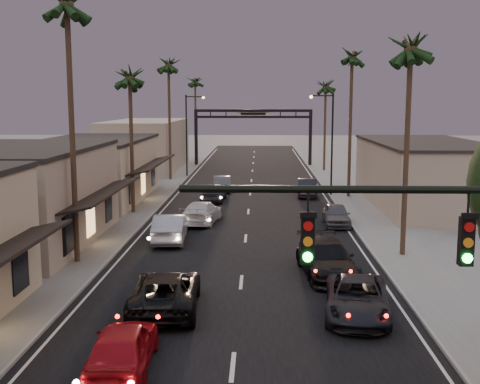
# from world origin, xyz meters

# --- Properties ---
(ground) EXTENTS (200.00, 200.00, 0.00)m
(ground) POSITION_xyz_m (0.00, 40.00, 0.00)
(ground) COLOR slate
(ground) RESTS_ON ground
(road) EXTENTS (14.00, 120.00, 0.02)m
(road) POSITION_xyz_m (0.00, 45.00, 0.00)
(road) COLOR black
(road) RESTS_ON ground
(sidewalk_left) EXTENTS (5.00, 92.00, 0.12)m
(sidewalk_left) POSITION_xyz_m (-9.50, 52.00, 0.06)
(sidewalk_left) COLOR slate
(sidewalk_left) RESTS_ON ground
(sidewalk_right) EXTENTS (5.00, 92.00, 0.12)m
(sidewalk_right) POSITION_xyz_m (9.50, 52.00, 0.06)
(sidewalk_right) COLOR slate
(sidewalk_right) RESTS_ON ground
(storefront_mid) EXTENTS (8.00, 14.00, 5.50)m
(storefront_mid) POSITION_xyz_m (-13.00, 26.00, 2.75)
(storefront_mid) COLOR #A29381
(storefront_mid) RESTS_ON ground
(storefront_far) EXTENTS (8.00, 16.00, 5.00)m
(storefront_far) POSITION_xyz_m (-13.00, 42.00, 2.50)
(storefront_far) COLOR #BFB292
(storefront_far) RESTS_ON ground
(storefront_dist) EXTENTS (8.00, 20.00, 6.00)m
(storefront_dist) POSITION_xyz_m (-13.00, 65.00, 3.00)
(storefront_dist) COLOR #A29381
(storefront_dist) RESTS_ON ground
(building_right) EXTENTS (8.00, 18.00, 5.00)m
(building_right) POSITION_xyz_m (14.00, 40.00, 2.50)
(building_right) COLOR #A29381
(building_right) RESTS_ON ground
(arch) EXTENTS (15.20, 0.40, 7.27)m
(arch) POSITION_xyz_m (0.00, 70.00, 5.53)
(arch) COLOR black
(arch) RESTS_ON ground
(streetlight_right) EXTENTS (2.13, 0.30, 9.00)m
(streetlight_right) POSITION_xyz_m (6.92, 45.00, 5.33)
(streetlight_right) COLOR black
(streetlight_right) RESTS_ON ground
(streetlight_left) EXTENTS (2.13, 0.30, 9.00)m
(streetlight_left) POSITION_xyz_m (-6.92, 58.00, 5.33)
(streetlight_left) COLOR black
(streetlight_left) RESTS_ON ground
(palm_lc) EXTENTS (3.20, 3.20, 12.20)m
(palm_lc) POSITION_xyz_m (-8.60, 36.00, 10.47)
(palm_lc) COLOR #38281C
(palm_lc) RESTS_ON ground
(palm_ld) EXTENTS (3.20, 3.20, 14.20)m
(palm_ld) POSITION_xyz_m (-8.60, 55.00, 12.42)
(palm_ld) COLOR #38281C
(palm_ld) RESTS_ON ground
(palm_ra) EXTENTS (3.20, 3.20, 13.20)m
(palm_ra) POSITION_xyz_m (8.60, 24.00, 11.44)
(palm_ra) COLOR #38281C
(palm_ra) RESTS_ON ground
(palm_rb) EXTENTS (3.20, 3.20, 14.20)m
(palm_rb) POSITION_xyz_m (8.60, 44.00, 12.42)
(palm_rb) COLOR #38281C
(palm_rb) RESTS_ON ground
(palm_rc) EXTENTS (3.20, 3.20, 12.20)m
(palm_rc) POSITION_xyz_m (8.60, 64.00, 10.47)
(palm_rc) COLOR #38281C
(palm_rc) RESTS_ON ground
(palm_far) EXTENTS (3.20, 3.20, 13.20)m
(palm_far) POSITION_xyz_m (-8.30, 78.00, 11.44)
(palm_far) COLOR #38281C
(palm_far) RESTS_ON ground
(oncoming_red) EXTENTS (2.03, 4.65, 1.56)m
(oncoming_red) POSITION_xyz_m (-3.42, 9.66, 0.78)
(oncoming_red) COLOR #9E0B13
(oncoming_red) RESTS_ON ground
(oncoming_pickup) EXTENTS (2.92, 5.81, 1.58)m
(oncoming_pickup) POSITION_xyz_m (-2.93, 15.16, 0.79)
(oncoming_pickup) COLOR black
(oncoming_pickup) RESTS_ON ground
(oncoming_silver) EXTENTS (2.11, 5.22, 1.69)m
(oncoming_silver) POSITION_xyz_m (-4.51, 27.05, 0.84)
(oncoming_silver) COLOR #A5A5AB
(oncoming_silver) RESTS_ON ground
(oncoming_white) EXTENTS (2.79, 5.47, 1.52)m
(oncoming_white) POSITION_xyz_m (-3.15, 32.55, 0.76)
(oncoming_white) COLOR silver
(oncoming_white) RESTS_ON ground
(oncoming_dgrey) EXTENTS (2.14, 4.75, 1.58)m
(oncoming_dgrey) POSITION_xyz_m (-3.01, 41.59, 0.79)
(oncoming_dgrey) COLOR black
(oncoming_dgrey) RESTS_ON ground
(oncoming_grey_far) EXTENTS (1.86, 4.60, 1.48)m
(oncoming_grey_far) POSITION_xyz_m (-2.63, 47.18, 0.74)
(oncoming_grey_far) COLOR #45464A
(oncoming_grey_far) RESTS_ON ground
(curbside_near) EXTENTS (3.09, 5.53, 1.46)m
(curbside_near) POSITION_xyz_m (4.67, 14.72, 0.73)
(curbside_near) COLOR black
(curbside_near) RESTS_ON ground
(curbside_black) EXTENTS (2.92, 6.00, 1.68)m
(curbside_black) POSITION_xyz_m (4.08, 20.22, 0.84)
(curbside_black) COLOR black
(curbside_black) RESTS_ON ground
(curbside_grey) EXTENTS (1.82, 4.29, 1.45)m
(curbside_grey) POSITION_xyz_m (6.04, 32.10, 0.72)
(curbside_grey) COLOR #4A494E
(curbside_grey) RESTS_ON ground
(curbside_far) EXTENTS (1.93, 4.74, 1.53)m
(curbside_far) POSITION_xyz_m (5.07, 44.54, 0.77)
(curbside_far) COLOR black
(curbside_far) RESTS_ON ground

